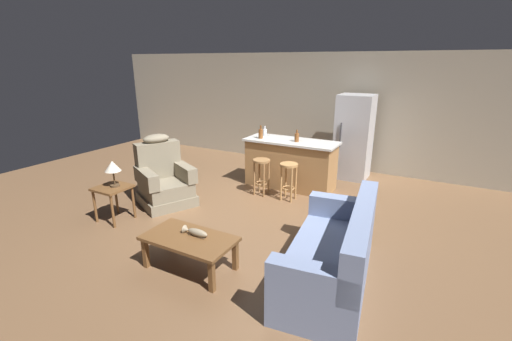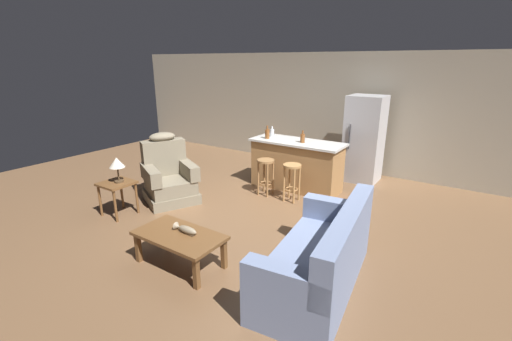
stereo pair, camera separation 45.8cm
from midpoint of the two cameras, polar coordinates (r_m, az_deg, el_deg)
The scene contains 15 objects.
ground_plane at distance 5.78m, azimuth 2.66°, elevation -6.84°, with size 12.00×12.00×0.00m.
back_wall at distance 8.17m, azimuth 14.41°, elevation 9.46°, with size 12.00×0.05×2.60m.
coffee_table at distance 4.26m, azimuth -9.61°, elevation -11.11°, with size 1.10×0.60×0.42m.
fish_figurine at distance 4.23m, azimuth -8.62°, elevation -9.76°, with size 0.34×0.10×0.10m.
couch at distance 3.97m, azimuth 14.17°, elevation -14.12°, with size 1.06×1.99×0.94m.
recliner_near_lamp at distance 6.25m, azimuth -12.33°, elevation -1.15°, with size 1.13×1.13×1.20m.
end_table at distance 5.84m, azimuth -20.08°, elevation -2.80°, with size 0.48×0.48×0.56m.
table_lamp at distance 5.70m, azimuth -20.08°, elevation 1.04°, with size 0.24×0.24×0.41m.
kitchen_island at distance 6.73m, azimuth 8.70°, elevation 0.94°, with size 1.80×0.70×0.95m.
bar_stool_left at distance 6.33m, azimuth 3.70°, elevation -0.03°, with size 0.32×0.32×0.68m.
bar_stool_right at distance 6.09m, azimuth 8.15°, elevation -0.91°, with size 0.32×0.32×0.68m.
refrigerator at distance 7.44m, azimuth 19.27°, elevation 4.95°, with size 0.70×0.69×1.76m.
bottle_tall_green at distance 6.96m, azimuth 4.59°, elevation 6.32°, with size 0.08×0.08×0.21m.
bottle_short_amber at distance 6.48m, azimuth 9.79°, elevation 5.34°, with size 0.09×0.09×0.23m.
bottle_wine_dark at distance 6.74m, azimuth 3.85°, elevation 6.13°, with size 0.09×0.09×0.26m.
Camera 2 is at (2.89, -4.39, 2.41)m, focal length 24.00 mm.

